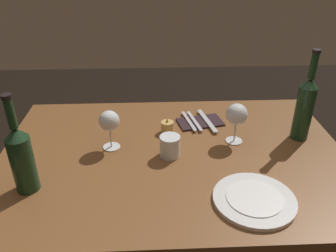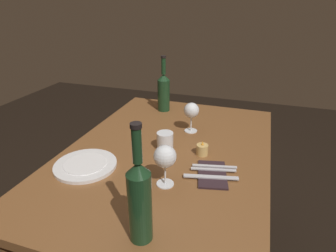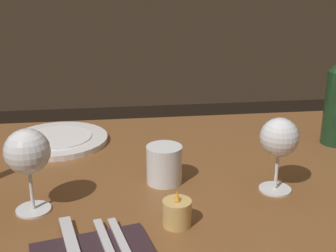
{
  "view_description": "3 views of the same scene",
  "coord_description": "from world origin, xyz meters",
  "px_view_note": "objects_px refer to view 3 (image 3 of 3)",
  "views": [
    {
      "loc": [
        -0.07,
        -1.08,
        1.47
      ],
      "look_at": [
        -0.02,
        0.03,
        0.84
      ],
      "focal_mm": 36.95,
      "sensor_mm": 36.0,
      "label": 1
    },
    {
      "loc": [
        1.09,
        0.36,
        1.38
      ],
      "look_at": [
        -0.01,
        0.0,
        0.86
      ],
      "focal_mm": 30.75,
      "sensor_mm": 36.0,
      "label": 2
    },
    {
      "loc": [
        0.09,
        0.86,
        1.18
      ],
      "look_at": [
        -0.02,
        -0.01,
        0.87
      ],
      "focal_mm": 48.76,
      "sensor_mm": 36.0,
      "label": 3
    }
  ],
  "objects_px": {
    "fork_inner": "(108,248)",
    "table_knife": "(73,251)",
    "dinner_plate": "(58,140)",
    "fork_outer": "(124,247)",
    "wine_glass_left": "(27,153)",
    "votive_candle": "(177,214)",
    "wine_glass_right": "(279,139)",
    "water_tumbler": "(164,166)"
  },
  "relations": [
    {
      "from": "fork_inner",
      "to": "table_knife",
      "type": "relative_size",
      "value": 0.85
    },
    {
      "from": "dinner_plate",
      "to": "fork_inner",
      "type": "distance_m",
      "value": 0.52
    },
    {
      "from": "fork_inner",
      "to": "fork_outer",
      "type": "distance_m",
      "value": 0.03
    },
    {
      "from": "fork_outer",
      "to": "table_knife",
      "type": "relative_size",
      "value": 0.85
    },
    {
      "from": "dinner_plate",
      "to": "table_knife",
      "type": "distance_m",
      "value": 0.51
    },
    {
      "from": "fork_outer",
      "to": "wine_glass_left",
      "type": "bearing_deg",
      "value": -43.56
    },
    {
      "from": "dinner_plate",
      "to": "votive_candle",
      "type": "bearing_deg",
      "value": 119.7
    },
    {
      "from": "votive_candle",
      "to": "table_knife",
      "type": "bearing_deg",
      "value": 22.23
    },
    {
      "from": "fork_outer",
      "to": "table_knife",
      "type": "xyz_separation_m",
      "value": [
        0.08,
        0.0,
        0.0
      ]
    },
    {
      "from": "wine_glass_right",
      "to": "table_knife",
      "type": "height_order",
      "value": "wine_glass_right"
    },
    {
      "from": "water_tumbler",
      "to": "votive_candle",
      "type": "relative_size",
      "value": 1.22
    },
    {
      "from": "fork_inner",
      "to": "table_knife",
      "type": "xyz_separation_m",
      "value": [
        0.05,
        0.0,
        0.0
      ]
    },
    {
      "from": "wine_glass_left",
      "to": "wine_glass_right",
      "type": "bearing_deg",
      "value": -177.37
    },
    {
      "from": "votive_candle",
      "to": "dinner_plate",
      "type": "relative_size",
      "value": 0.26
    },
    {
      "from": "table_knife",
      "to": "wine_glass_left",
      "type": "bearing_deg",
      "value": -61.57
    },
    {
      "from": "water_tumbler",
      "to": "fork_outer",
      "type": "relative_size",
      "value": 0.46
    },
    {
      "from": "dinner_plate",
      "to": "fork_outer",
      "type": "relative_size",
      "value": 1.43
    },
    {
      "from": "wine_glass_left",
      "to": "table_knife",
      "type": "xyz_separation_m",
      "value": [
        -0.08,
        0.16,
        -0.11
      ]
    },
    {
      "from": "wine_glass_left",
      "to": "fork_inner",
      "type": "distance_m",
      "value": 0.24
    },
    {
      "from": "dinner_plate",
      "to": "fork_inner",
      "type": "height_order",
      "value": "dinner_plate"
    },
    {
      "from": "wine_glass_left",
      "to": "water_tumbler",
      "type": "distance_m",
      "value": 0.29
    },
    {
      "from": "water_tumbler",
      "to": "votive_candle",
      "type": "height_order",
      "value": "water_tumbler"
    },
    {
      "from": "wine_glass_left",
      "to": "fork_inner",
      "type": "xyz_separation_m",
      "value": [
        -0.14,
        0.16,
        -0.11
      ]
    },
    {
      "from": "wine_glass_left",
      "to": "votive_candle",
      "type": "height_order",
      "value": "wine_glass_left"
    },
    {
      "from": "fork_outer",
      "to": "water_tumbler",
      "type": "bearing_deg",
      "value": -111.16
    },
    {
      "from": "wine_glass_left",
      "to": "votive_candle",
      "type": "relative_size",
      "value": 2.43
    },
    {
      "from": "fork_outer",
      "to": "votive_candle",
      "type": "bearing_deg",
      "value": -143.25
    },
    {
      "from": "wine_glass_right",
      "to": "water_tumbler",
      "type": "height_order",
      "value": "wine_glass_right"
    },
    {
      "from": "wine_glass_left",
      "to": "wine_glass_right",
      "type": "relative_size",
      "value": 1.04
    },
    {
      "from": "wine_glass_left",
      "to": "wine_glass_right",
      "type": "height_order",
      "value": "wine_glass_left"
    },
    {
      "from": "wine_glass_right",
      "to": "dinner_plate",
      "type": "relative_size",
      "value": 0.61
    },
    {
      "from": "wine_glass_right",
      "to": "votive_candle",
      "type": "height_order",
      "value": "wine_glass_right"
    },
    {
      "from": "fork_inner",
      "to": "fork_outer",
      "type": "relative_size",
      "value": 1.0
    },
    {
      "from": "fork_inner",
      "to": "fork_outer",
      "type": "xyz_separation_m",
      "value": [
        -0.03,
        0.0,
        0.0
      ]
    },
    {
      "from": "wine_glass_left",
      "to": "table_knife",
      "type": "bearing_deg",
      "value": 118.43
    },
    {
      "from": "wine_glass_left",
      "to": "dinner_plate",
      "type": "relative_size",
      "value": 0.64
    },
    {
      "from": "dinner_plate",
      "to": "table_knife",
      "type": "relative_size",
      "value": 1.22
    },
    {
      "from": "water_tumbler",
      "to": "votive_candle",
      "type": "distance_m",
      "value": 0.17
    },
    {
      "from": "wine_glass_right",
      "to": "fork_outer",
      "type": "distance_m",
      "value": 0.38
    },
    {
      "from": "wine_glass_left",
      "to": "wine_glass_right",
      "type": "distance_m",
      "value": 0.48
    },
    {
      "from": "votive_candle",
      "to": "fork_inner",
      "type": "relative_size",
      "value": 0.37
    },
    {
      "from": "dinner_plate",
      "to": "table_knife",
      "type": "bearing_deg",
      "value": 98.08
    }
  ]
}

